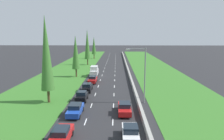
% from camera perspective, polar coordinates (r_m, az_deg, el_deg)
% --- Properties ---
extents(ground_plane, '(300.00, 300.00, 0.00)m').
position_cam_1_polar(ground_plane, '(64.09, -0.68, 0.08)').
color(ground_plane, '#28282B').
rests_on(ground_plane, ground).
extents(grass_verge_left, '(14.00, 140.00, 0.04)m').
position_cam_1_polar(grass_verge_left, '(65.75, -11.76, 0.14)').
color(grass_verge_left, '#387528').
rests_on(grass_verge_left, ground).
extents(grass_verge_right, '(14.00, 140.00, 0.04)m').
position_cam_1_polar(grass_verge_right, '(65.19, 12.03, 0.05)').
color(grass_verge_right, '#387528').
rests_on(grass_verge_right, ground).
extents(median_barrier, '(0.44, 120.00, 0.85)m').
position_cam_1_polar(median_barrier, '(64.08, 4.42, 0.43)').
color(median_barrier, '#9E9B93').
rests_on(median_barrier, ground).
extents(lane_markings, '(3.64, 116.00, 0.01)m').
position_cam_1_polar(lane_markings, '(64.09, -0.68, 0.08)').
color(lane_markings, white).
rests_on(lane_markings, ground).
extents(red_sedan_left_lane, '(1.82, 4.50, 1.64)m').
position_cam_1_polar(red_sedan_left_lane, '(22.35, -14.26, -17.50)').
color(red_sedan_left_lane, red).
rests_on(red_sedan_left_lane, ground).
extents(white_hatchback_right_lane, '(1.74, 3.90, 1.72)m').
position_cam_1_polar(white_hatchback_right_lane, '(22.23, 5.23, -17.31)').
color(white_hatchback_right_lane, white).
rests_on(white_hatchback_right_lane, ground).
extents(red_sedan_right_lane, '(1.82, 4.50, 1.64)m').
position_cam_1_polar(red_sedan_right_lane, '(28.93, 3.58, -10.69)').
color(red_sedan_right_lane, red).
rests_on(red_sedan_right_lane, ground).
extents(blue_sedan_left_lane, '(1.82, 4.50, 1.64)m').
position_cam_1_polar(blue_sedan_left_lane, '(28.81, -10.39, -10.93)').
color(blue_sedan_left_lane, '#1E47B7').
rests_on(blue_sedan_left_lane, ground).
extents(black_hatchback_left_lane, '(1.74, 3.90, 1.72)m').
position_cam_1_polar(black_hatchback_left_lane, '(34.46, -8.58, -7.32)').
color(black_hatchback_left_lane, black).
rests_on(black_hatchback_left_lane, ground).
extents(black_sedan_left_lane, '(1.82, 4.50, 1.64)m').
position_cam_1_polar(black_sedan_left_lane, '(39.96, -7.11, -4.89)').
color(black_sedan_left_lane, black).
rests_on(black_sedan_left_lane, ground).
extents(red_sedan_left_lane_sixth, '(1.82, 4.50, 1.64)m').
position_cam_1_polar(red_sedan_left_lane_sixth, '(46.73, -5.52, -2.68)').
color(red_sedan_left_lane_sixth, red).
rests_on(red_sedan_left_lane_sixth, ground).
extents(white_van_left_lane, '(1.96, 4.90, 2.82)m').
position_cam_1_polar(white_van_left_lane, '(53.88, -5.05, -0.34)').
color(white_van_left_lane, white).
rests_on(white_van_left_lane, ground).
extents(poplar_tree_second, '(2.15, 2.15, 14.16)m').
position_cam_1_polar(poplar_tree_second, '(33.43, -18.19, 4.53)').
color(poplar_tree_second, '#4C3823').
rests_on(poplar_tree_second, ground).
extents(poplar_tree_third, '(2.07, 2.07, 10.93)m').
position_cam_1_polar(poplar_tree_third, '(53.17, -10.29, 4.96)').
color(poplar_tree_third, '#4C3823').
rests_on(poplar_tree_third, ground).
extents(poplar_tree_fourth, '(2.13, 2.13, 13.02)m').
position_cam_1_polar(poplar_tree_fourth, '(74.39, -7.03, 7.24)').
color(poplar_tree_fourth, '#4C3823').
rests_on(poplar_tree_fourth, ground).
extents(poplar_tree_fifth, '(2.05, 2.05, 10.17)m').
position_cam_1_polar(poplar_tree_fifth, '(93.69, -5.16, 6.95)').
color(poplar_tree_fifth, '#4C3823').
rests_on(poplar_tree_fifth, ground).
extents(street_light_mast, '(3.20, 0.28, 9.00)m').
position_cam_1_polar(street_light_mast, '(32.48, 8.75, -0.39)').
color(street_light_mast, gray).
rests_on(street_light_mast, ground).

